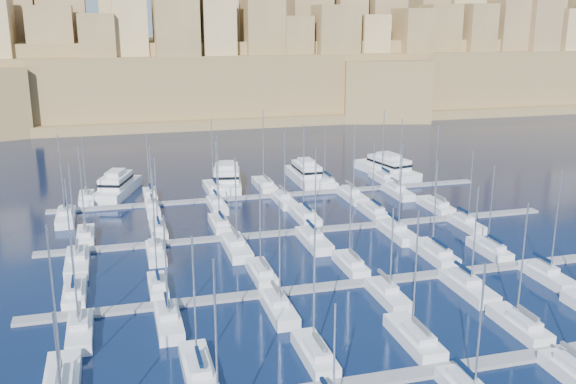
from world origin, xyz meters
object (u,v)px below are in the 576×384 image
object	(u,v)px
motor_yacht_a	(117,186)
motor_yacht_d	(387,168)
sailboat_0	(62,384)
sailboat_2	(315,354)
sailboat_4	(519,325)
motor_yacht_b	(227,178)
motor_yacht_c	(306,174)

from	to	relation	value
motor_yacht_a	motor_yacht_d	distance (m)	57.31
sailboat_0	sailboat_2	world-z (taller)	sailboat_0
sailboat_4	motor_yacht_a	world-z (taller)	sailboat_4
motor_yacht_b	motor_yacht_c	distance (m)	16.61
sailboat_4	motor_yacht_d	world-z (taller)	sailboat_4
sailboat_4	motor_yacht_a	size ratio (longest dim) A/B	0.87
sailboat_2	motor_yacht_d	size ratio (longest dim) A/B	0.74
motor_yacht_c	motor_yacht_d	size ratio (longest dim) A/B	0.85
sailboat_2	motor_yacht_c	world-z (taller)	sailboat_2
sailboat_4	motor_yacht_a	distance (m)	81.39
sailboat_0	sailboat_4	xyz separation A→B (m)	(47.74, -0.75, -0.02)
sailboat_2	sailboat_4	world-z (taller)	sailboat_4
sailboat_2	sailboat_4	bearing A→B (deg)	0.28
motor_yacht_a	motor_yacht_b	world-z (taller)	same
sailboat_0	motor_yacht_c	world-z (taller)	sailboat_0
sailboat_2	sailboat_4	xyz separation A→B (m)	(23.60, 0.11, 0.01)
sailboat_0	motor_yacht_a	xyz separation A→B (m)	(6.16, 69.21, 0.95)
sailboat_2	motor_yacht_d	world-z (taller)	sailboat_2
sailboat_4	motor_yacht_d	xyz separation A→B (m)	(15.73, 70.85, 0.98)
motor_yacht_a	sailboat_0	bearing A→B (deg)	-95.09
sailboat_4	motor_yacht_c	size ratio (longest dim) A/B	0.92
sailboat_0	sailboat_4	size ratio (longest dim) A/B	1.10
motor_yacht_d	motor_yacht_b	bearing A→B (deg)	179.84
sailboat_2	motor_yacht_d	bearing A→B (deg)	61.01
sailboat_4	motor_yacht_d	distance (m)	72.58
sailboat_0	motor_yacht_b	bearing A→B (deg)	68.30
motor_yacht_b	motor_yacht_d	xyz separation A→B (m)	(35.53, -0.10, 0.00)
sailboat_2	motor_yacht_a	xyz separation A→B (m)	(-17.98, 70.07, 0.99)
motor_yacht_b	motor_yacht_d	distance (m)	35.53
motor_yacht_c	motor_yacht_d	distance (m)	18.99
motor_yacht_a	motor_yacht_d	world-z (taller)	same
sailboat_4	motor_yacht_b	xyz separation A→B (m)	(-19.80, 70.95, 0.98)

